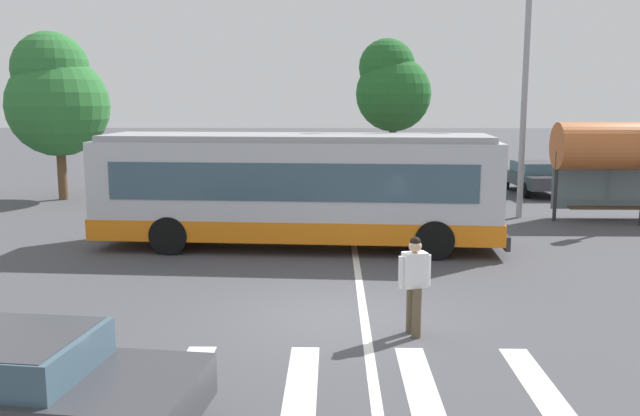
# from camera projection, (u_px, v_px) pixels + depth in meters

# --- Properties ---
(ground_plane) EXTENTS (160.00, 160.00, 0.00)m
(ground_plane) POSITION_uv_depth(u_px,v_px,m) (339.00, 316.00, 12.56)
(ground_plane) COLOR #47474C
(city_transit_bus) EXTENTS (10.99, 3.26, 3.06)m
(city_transit_bus) POSITION_uv_depth(u_px,v_px,m) (297.00, 189.00, 18.19)
(city_transit_bus) COLOR black
(city_transit_bus) RESTS_ON ground_plane
(pedestrian_crossing_street) EXTENTS (0.56, 0.41, 1.72)m
(pedestrian_crossing_street) POSITION_uv_depth(u_px,v_px,m) (414.00, 280.00, 11.42)
(pedestrian_crossing_street) COLOR brown
(pedestrian_crossing_street) RESTS_ON ground_plane
(foreground_sedan) EXTENTS (4.68, 2.34, 1.35)m
(foreground_sedan) POSITION_uv_depth(u_px,v_px,m) (3.00, 383.00, 7.79)
(foreground_sedan) COLOR black
(foreground_sedan) RESTS_ON ground_plane
(parked_car_champagne) EXTENTS (2.02, 4.57, 1.35)m
(parked_car_champagne) POSITION_uv_depth(u_px,v_px,m) (219.00, 174.00, 29.10)
(parked_car_champagne) COLOR black
(parked_car_champagne) RESTS_ON ground_plane
(parked_car_black) EXTENTS (2.16, 4.62, 1.35)m
(parked_car_black) POSITION_uv_depth(u_px,v_px,m) (282.00, 175.00, 28.70)
(parked_car_black) COLOR black
(parked_car_black) RESTS_ON ground_plane
(parked_car_silver) EXTENTS (1.91, 4.52, 1.35)m
(parked_car_silver) POSITION_uv_depth(u_px,v_px,m) (341.00, 175.00, 28.95)
(parked_car_silver) COLOR black
(parked_car_silver) RESTS_ON ground_plane
(parked_car_red) EXTENTS (1.95, 4.54, 1.35)m
(parked_car_red) POSITION_uv_depth(u_px,v_px,m) (409.00, 176.00, 28.65)
(parked_car_red) COLOR black
(parked_car_red) RESTS_ON ground_plane
(parked_car_teal) EXTENTS (1.94, 4.54, 1.35)m
(parked_car_teal) POSITION_uv_depth(u_px,v_px,m) (467.00, 175.00, 28.76)
(parked_car_teal) COLOR black
(parked_car_teal) RESTS_ON ground_plane
(parked_car_charcoal) EXTENTS (2.03, 4.58, 1.35)m
(parked_car_charcoal) POSITION_uv_depth(u_px,v_px,m) (535.00, 175.00, 28.67)
(parked_car_charcoal) COLOR black
(parked_car_charcoal) RESTS_ON ground_plane
(bus_stop_shelter) EXTENTS (4.84, 1.54, 3.25)m
(bus_stop_shelter) POSITION_uv_depth(u_px,v_px,m) (631.00, 148.00, 21.89)
(bus_stop_shelter) COLOR #28282B
(bus_stop_shelter) RESTS_ON ground_plane
(twin_arm_street_lamp) EXTENTS (4.09, 0.32, 9.89)m
(twin_arm_street_lamp) POSITION_uv_depth(u_px,v_px,m) (527.00, 37.00, 22.00)
(twin_arm_street_lamp) COLOR #939399
(twin_arm_street_lamp) RESTS_ON ground_plane
(background_tree_left) EXTENTS (3.95, 3.95, 6.58)m
(background_tree_left) POSITION_uv_depth(u_px,v_px,m) (56.00, 95.00, 26.40)
(background_tree_left) COLOR brown
(background_tree_left) RESTS_ON ground_plane
(background_tree_right) EXTENTS (3.60, 3.60, 6.83)m
(background_tree_right) POSITION_uv_depth(u_px,v_px,m) (392.00, 86.00, 32.22)
(background_tree_right) COLOR brown
(background_tree_right) RESTS_ON ground_plane
(crosswalk_painted_stripes) EXTENTS (7.16, 2.80, 0.01)m
(crosswalk_painted_stripes) POSITION_uv_depth(u_px,v_px,m) (302.00, 383.00, 9.60)
(crosswalk_painted_stripes) COLOR silver
(crosswalk_painted_stripes) RESTS_ON ground_plane
(lane_center_line) EXTENTS (0.16, 24.00, 0.01)m
(lane_center_line) POSITION_uv_depth(u_px,v_px,m) (360.00, 287.00, 14.53)
(lane_center_line) COLOR silver
(lane_center_line) RESTS_ON ground_plane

